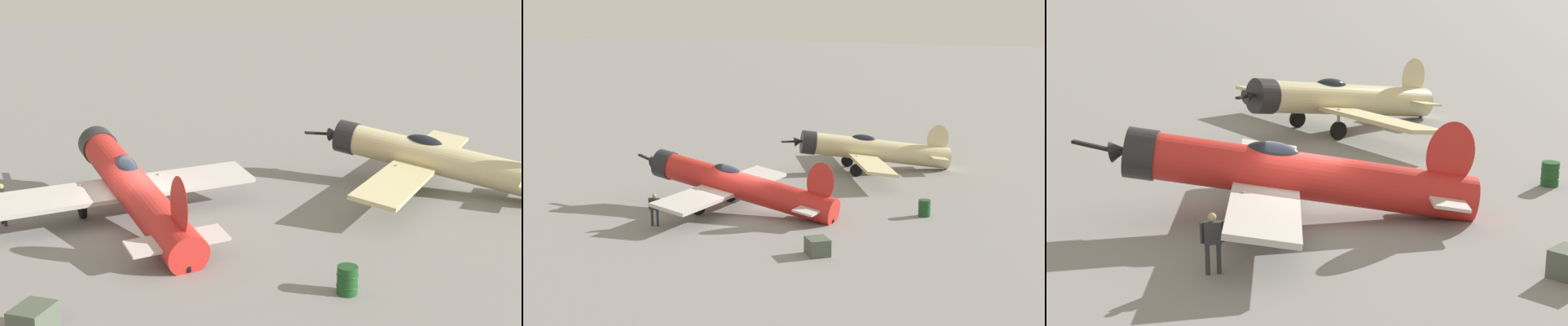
{
  "view_description": "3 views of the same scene",
  "coord_description": "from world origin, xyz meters",
  "views": [
    {
      "loc": [
        5.2,
        23.75,
        8.68
      ],
      "look_at": [
        -5.73,
        -1.21,
        1.6
      ],
      "focal_mm": 45.17,
      "sensor_mm": 36.0,
      "label": 1
    },
    {
      "loc": [
        33.55,
        24.09,
        10.57
      ],
      "look_at": [
        -5.73,
        -1.21,
        1.6
      ],
      "focal_mm": 55.19,
      "sensor_mm": 36.0,
      "label": 2
    },
    {
      "loc": [
        24.49,
        1.58,
        8.04
      ],
      "look_at": [
        0.0,
        -0.0,
        1.8
      ],
      "focal_mm": 57.04,
      "sensor_mm": 36.0,
      "label": 3
    }
  ],
  "objects": [
    {
      "name": "ground_plane",
      "position": [
        0.0,
        0.0,
        0.0
      ],
      "size": [
        400.0,
        400.0,
        0.0
      ],
      "primitive_type": "plane",
      "color": "gray"
    },
    {
      "name": "airplane_foreground",
      "position": [
        0.05,
        -0.52,
        1.41
      ],
      "size": [
        10.82,
        12.57,
        3.31
      ],
      "rotation": [
        0.0,
        0.0,
        4.8
      ],
      "color": "red",
      "rests_on": "ground_plane"
    },
    {
      "name": "airplane_mid_apron",
      "position": [
        -13.43,
        0.59,
        1.42
      ],
      "size": [
        11.8,
        10.42,
        3.13
      ],
      "rotation": [
        0.0,
        0.0,
        5.39
      ],
      "color": "beige",
      "rests_on": "ground_plane"
    },
    {
      "name": "ground_crew_mechanic",
      "position": [
        4.7,
        -2.12,
        1.0
      ],
      "size": [
        0.35,
        0.62,
        1.65
      ],
      "rotation": [
        0.0,
        0.0,
        3.46
      ],
      "color": "#2D2D33",
      "rests_on": "ground_plane"
    },
    {
      "name": "equipment_crate",
      "position": [
        4.42,
        7.07,
        0.38
      ],
      "size": [
        1.4,
        1.41,
        0.75
      ],
      "rotation": [
        0.0,
        0.0,
        4.0
      ],
      "color": "#4C5647",
      "rests_on": "ground_plane"
    },
    {
      "name": "fuel_drum",
      "position": [
        -4.34,
        8.36,
        0.43
      ],
      "size": [
        0.66,
        0.66,
        0.87
      ],
      "color": "#19471E",
      "rests_on": "ground_plane"
    }
  ]
}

